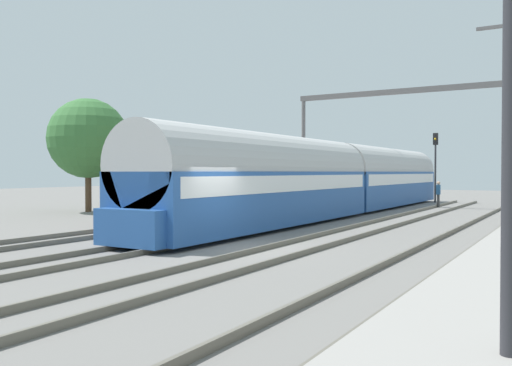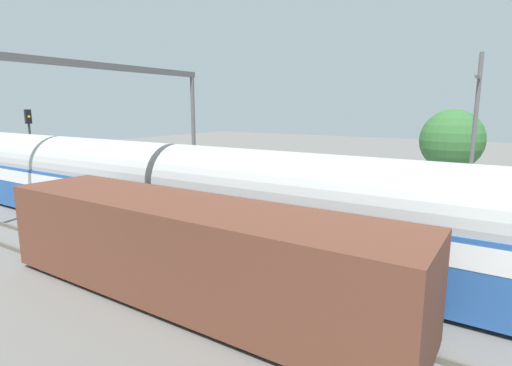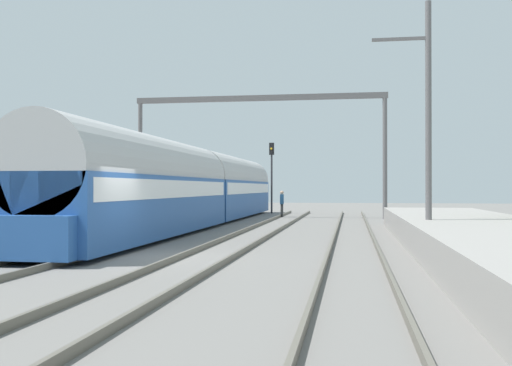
% 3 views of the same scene
% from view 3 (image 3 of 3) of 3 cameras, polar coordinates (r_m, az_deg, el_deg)
% --- Properties ---
extents(ground, '(120.00, 120.00, 0.00)m').
position_cam_3_polar(ground, '(16.98, -11.20, -7.00)').
color(ground, slate).
extents(track_west, '(1.52, 60.00, 0.16)m').
position_cam_3_polar(track_west, '(17.75, -17.23, -6.44)').
color(track_west, '#605B50').
rests_on(track_west, ground).
extents(track_east, '(1.52, 60.00, 0.16)m').
position_cam_3_polar(track_east, '(16.40, -4.66, -6.96)').
color(track_east, '#605B50').
rests_on(track_east, ground).
extents(track_far_east, '(1.52, 60.00, 0.16)m').
position_cam_3_polar(track_far_east, '(15.93, 9.39, -7.15)').
color(track_far_east, '#605B50').
rests_on(track_far_east, ground).
extents(platform, '(4.40, 28.00, 0.90)m').
position_cam_3_polar(platform, '(18.31, 21.44, -5.09)').
color(platform, gray).
rests_on(platform, ground).
extents(passenger_train, '(2.93, 32.85, 3.82)m').
position_cam_3_polar(passenger_train, '(30.86, -5.60, -0.38)').
color(passenger_train, '#28569E').
rests_on(passenger_train, ground).
extents(freight_car, '(2.80, 13.00, 2.70)m').
position_cam_3_polar(freight_car, '(28.11, -15.68, -1.38)').
color(freight_car, brown).
rests_on(freight_car, ground).
extents(person_crossing, '(0.27, 0.42, 1.73)m').
position_cam_3_polar(person_crossing, '(39.16, 2.49, -1.77)').
color(person_crossing, '#3B3B3B').
rests_on(person_crossing, ground).
extents(railway_signal_far, '(0.36, 0.30, 5.31)m').
position_cam_3_polar(railway_signal_far, '(44.85, 1.51, 1.41)').
color(railway_signal_far, '#2D2D33').
rests_on(railway_signal_far, ground).
extents(catenary_gantry, '(16.26, 0.28, 7.86)m').
position_cam_3_polar(catenary_gantry, '(38.29, 0.25, 5.48)').
color(catenary_gantry, '#605D5E').
rests_on(catenary_gantry, ground).
extents(catenary_pole_east_mid, '(1.90, 0.20, 8.00)m').
position_cam_3_polar(catenary_pole_east_mid, '(20.17, 16.04, 5.86)').
color(catenary_pole_east_mid, '#605D5E').
rests_on(catenary_pole_east_mid, ground).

